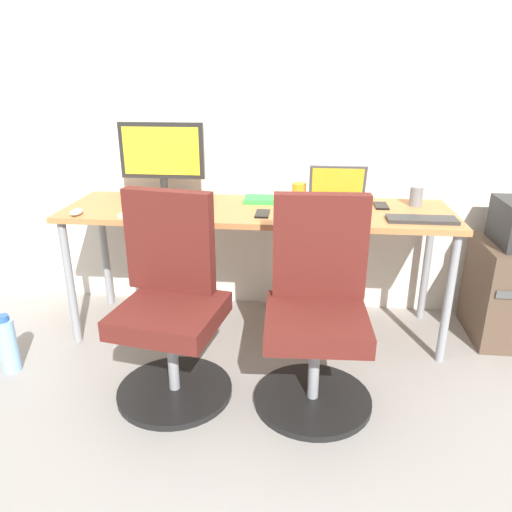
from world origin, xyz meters
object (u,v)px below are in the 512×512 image
Objects in this scene: office_chair_left at (171,307)px; office_chair_right at (317,314)px; open_laptop at (338,198)px; water_bottle_on_floor at (8,345)px; desktop_monitor at (162,156)px; coffee_mug at (299,191)px.

office_chair_left is 1.00× the size of office_chair_right.
office_chair_left is at bearing -179.92° from office_chair_right.
open_laptop reaches higher than office_chair_left.
office_chair_right is 1.56m from water_bottle_on_floor.
water_bottle_on_floor is 1.00× the size of open_laptop.
office_chair_left is 3.03× the size of water_bottle_on_floor.
desktop_monitor reaches higher than water_bottle_on_floor.
office_chair_right is 3.03× the size of water_bottle_on_floor.
office_chair_right is at bearing -1.60° from water_bottle_on_floor.
coffee_mug is (0.77, 0.07, -0.20)m from desktop_monitor.
open_laptop reaches higher than coffee_mug.
open_laptop is at bearing -5.43° from desktop_monitor.
open_laptop is (0.11, 0.66, 0.37)m from office_chair_right.
water_bottle_on_floor is (-1.53, 0.04, -0.28)m from office_chair_right.
office_chair_right is 0.76m from open_laptop.
desktop_monitor is (-0.88, 0.75, 0.56)m from office_chair_right.
coffee_mug is (1.42, 0.78, 0.64)m from water_bottle_on_floor.
office_chair_left is at bearing -139.46° from open_laptop.
water_bottle_on_floor is (-0.87, 0.04, -0.28)m from office_chair_left.
office_chair_right is 1.96× the size of desktop_monitor.
water_bottle_on_floor is 1.86m from open_laptop.
desktop_monitor reaches higher than office_chair_right.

